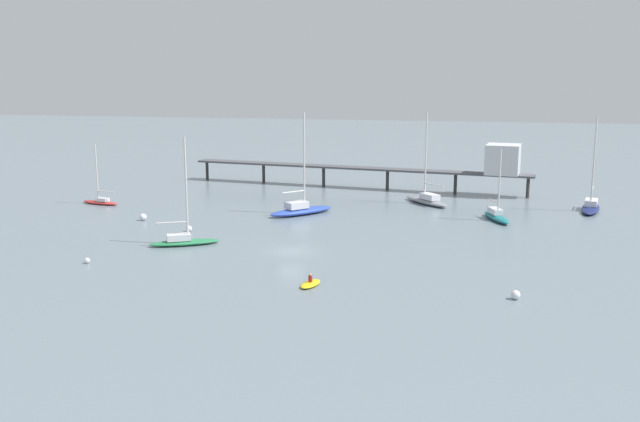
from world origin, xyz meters
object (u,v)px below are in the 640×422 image
Objects in this scene: dinghy_yellow at (310,283)px; mooring_buoy_mid at (87,261)px; sailboat_green at (183,239)px; pier at (452,163)px; sailboat_teal at (496,215)px; mooring_buoy_outer at (143,217)px; sailboat_blue at (301,209)px; mooring_buoy_far at (189,229)px; sailboat_navy at (591,205)px; sailboat_gray at (427,199)px; sailboat_red at (100,200)px; mooring_buoy_near at (516,295)px.

mooring_buoy_mid is (-23.34, 2.71, 0.08)m from dinghy_yellow.
pier is at bearing 55.13° from sailboat_green.
mooring_buoy_outer is at bearing -167.75° from sailboat_teal.
mooring_buoy_far is (-10.56, -12.78, -0.40)m from sailboat_blue.
pier is 52.72m from dinghy_yellow.
sailboat_navy is 53.98m from mooring_buoy_far.
sailboat_gray is 49.88m from mooring_buoy_mid.
mooring_buoy_outer is at bearing -151.41° from sailboat_gray.
dinghy_yellow is 5.67× the size of mooring_buoy_mid.
sailboat_blue is 1.57× the size of sailboat_red.
mooring_buoy_outer is (-10.13, 11.17, -0.25)m from sailboat_green.
sailboat_red is (-48.68, -19.47, -4.28)m from pier.
sailboat_red is 49.59m from dinghy_yellow.
mooring_buoy_far is (-35.86, -14.50, -0.28)m from sailboat_teal.
sailboat_teal is 11.54× the size of mooring_buoy_near.
sailboat_gray is at bearing 103.40° from mooring_buoy_near.
sailboat_teal reaches higher than dinghy_yellow.
mooring_buoy_far is at bearing -138.02° from sailboat_gray.
sailboat_teal is 32.66m from mooring_buoy_near.
sailboat_teal is at bearing 31.43° from sailboat_green.
mooring_buoy_outer is at bearing 139.76° from dinghy_yellow.
sailboat_red is at bearing 177.71° from sailboat_blue.
sailboat_teal is (-12.75, -8.97, -0.08)m from sailboat_navy.
sailboat_gray is 43.17m from mooring_buoy_near.
sailboat_red is 0.66× the size of sailboat_navy.
sailboat_green is at bearing -124.87° from pier.
sailboat_red is 14.16m from mooring_buoy_outer.
sailboat_navy is at bearing 7.98° from sailboat_red.
mooring_buoy_mid is at bearing -63.44° from sailboat_red.
mooring_buoy_near is at bearing -76.60° from sailboat_gray.
mooring_buoy_outer is 1.17× the size of mooring_buoy_far.
sailboat_navy is (46.69, 29.71, 0.04)m from sailboat_green.
sailboat_navy reaches higher than sailboat_teal.
sailboat_navy is at bearing 73.77° from mooring_buoy_near.
sailboat_gray is 1.41× the size of sailboat_teal.
mooring_buoy_mid is (3.71, -20.18, -0.16)m from mooring_buoy_outer.
sailboat_red is at bearing -179.45° from sailboat_teal.
pier is 59.61m from mooring_buoy_mid.
sailboat_green is at bearing -47.80° from mooring_buoy_outer.
sailboat_red is 0.66× the size of sailboat_gray.
sailboat_navy is at bearing 54.30° from dinghy_yellow.
sailboat_green reaches higher than mooring_buoy_near.
sailboat_navy reaches higher than sailboat_red.
sailboat_red is (-21.03, 20.21, -0.12)m from sailboat_green.
mooring_buoy_mid is at bearing -125.47° from sailboat_green.
sailboat_teal reaches higher than pier.
mooring_buoy_mid is at bearing 175.95° from mooring_buoy_near.
sailboat_green reaches higher than mooring_buoy_mid.
sailboat_navy reaches higher than mooring_buoy_far.
sailboat_navy is (67.72, 9.50, 0.16)m from sailboat_red.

